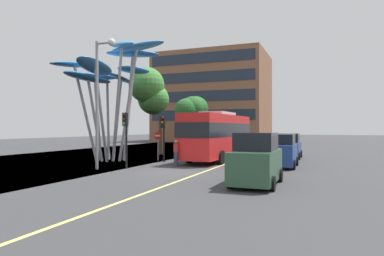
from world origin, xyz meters
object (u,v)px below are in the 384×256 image
Objects in this scene: leaf_sculpture at (112,71)px; car_parked_far at (288,147)px; red_bus at (218,134)px; street_lamp at (101,87)px; pedestrian at (176,153)px; car_parked_mid at (280,151)px; traffic_light_kerb_far at (163,129)px; car_parked_near at (256,160)px; traffic_light_island_mid at (183,129)px; no_entry_sign at (158,141)px; traffic_light_kerb_near at (126,128)px.

car_parked_far is at bearing 31.49° from leaf_sculpture.
red_bus is 1.28× the size of street_lamp.
car_parked_mid is at bearing 18.42° from pedestrian.
red_bus is 2.49× the size of car_parked_far.
red_bus is 9.37m from leaf_sculpture.
traffic_light_kerb_far is 8.50m from car_parked_mid.
car_parked_near is 14.25m from car_parked_far.
pedestrian is at bearing -70.36° from traffic_light_island_mid.
car_parked_far is at bearing 32.14° from no_entry_sign.
traffic_light_island_mid reaches higher than no_entry_sign.
traffic_light_kerb_far is at bearing -45.42° from no_entry_sign.
red_bus reaches higher than traffic_light_kerb_near.
car_parked_far is at bearing 90.04° from car_parked_near.
street_lamp is at bearing -152.35° from car_parked_mid.
car_parked_far is 1.83× the size of no_entry_sign.
car_parked_near reaches higher than car_parked_far.
traffic_light_kerb_near is 1.98× the size of pedestrian.
traffic_light_kerb_near is 0.89× the size of car_parked_mid.
traffic_light_kerb_far reaches higher than traffic_light_island_mid.
car_parked_far is at bearing 8.99° from traffic_light_island_mid.
traffic_light_island_mid is at bearing -171.01° from car_parked_far.
leaf_sculpture is 2.73× the size of traffic_light_kerb_far.
traffic_light_kerb_far reaches higher than car_parked_far.
car_parked_mid is at bearing 88.89° from car_parked_near.
car_parked_far is 2.34× the size of pedestrian.
street_lamp reaches higher than car_parked_far.
car_parked_mid is 6.71m from pedestrian.
car_parked_mid is 0.96× the size of car_parked_far.
red_bus reaches higher than traffic_light_island_mid.
street_lamp is (-0.92, -10.59, 2.54)m from traffic_light_island_mid.
red_bus is 4.35m from traffic_light_kerb_far.
leaf_sculpture is at bearing 150.79° from car_parked_near.
street_lamp reaches higher than traffic_light_island_mid.
leaf_sculpture is 5.44m from street_lamp.
leaf_sculpture is at bearing -154.01° from red_bus.
no_entry_sign is at bearing 83.90° from street_lamp.
leaf_sculpture is at bearing -118.43° from traffic_light_island_mid.
pedestrian is 4.35m from no_entry_sign.
car_parked_far is (8.53, 11.26, -1.53)m from traffic_light_kerb_near.
traffic_light_kerb_far is at bearing -140.96° from car_parked_far.
street_lamp reaches higher than car_parked_mid.
red_bus is 11.49m from car_parked_near.
leaf_sculpture reaches higher than traffic_light_kerb_far.
car_parked_mid is at bearing -30.73° from traffic_light_island_mid.
street_lamp is (-4.92, -8.09, 2.91)m from red_bus.
street_lamp is at bearing -106.54° from traffic_light_kerb_far.
car_parked_mid is 0.49× the size of street_lamp.
traffic_light_kerb_near is at bearing -152.71° from car_parked_mid.
red_bus is at bearing 115.34° from car_parked_near.
car_parked_near is 1.82× the size of no_entry_sign.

